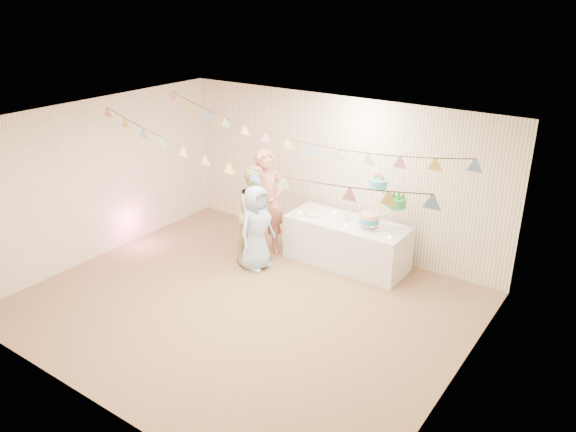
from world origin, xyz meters
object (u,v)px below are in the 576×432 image
Objects in this scene: person_adult_b at (257,215)px; person_child at (256,228)px; cake_stand at (382,203)px; table at (346,243)px; person_adult_a at (266,203)px.

person_child is at bearing -129.96° from person_adult_b.
table is at bearing -174.81° from cake_stand.
person_adult_b is at bearing -128.75° from person_adult_a.
table is 1.46m from person_adult_a.
person_adult_b is 0.29m from person_child.
cake_stand is at bearing -51.18° from person_adult_b.
person_adult_a reaches higher than cake_stand.
person_adult_b reaches higher than table.
table is 1.51m from person_adult_b.
table is 1.48m from person_child.
cake_stand is 0.51× the size of person_adult_b.
person_adult_a is 0.32m from person_adult_b.
person_adult_a is 1.12× the size of person_adult_b.
person_adult_a is (-1.29, -0.42, 0.54)m from table.
cake_stand is 0.59× the size of person_child.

